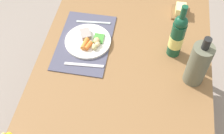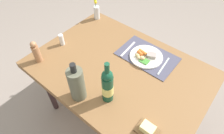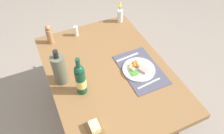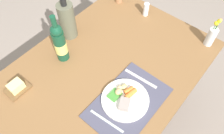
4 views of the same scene
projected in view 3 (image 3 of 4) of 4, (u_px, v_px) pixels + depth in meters
name	position (u px, v px, depth m)	size (l,w,h in m)	color
ground_plane	(109.00, 116.00, 2.27)	(8.00, 8.00, 0.00)	gray
dining_table	(109.00, 76.00, 1.80)	(1.32, 0.94, 0.71)	brown
placemat	(141.00, 69.00, 1.76)	(0.46, 0.30, 0.01)	#49485C
dinner_plate	(138.00, 69.00, 1.74)	(0.26, 0.26, 0.04)	white
fork	(149.00, 83.00, 1.65)	(0.01, 0.21, 0.01)	silver
knife	(127.00, 57.00, 1.85)	(0.02, 0.21, 0.01)	silver
pepper_mill	(49.00, 35.00, 1.93)	(0.05, 0.05, 0.19)	#AB754E
flower_vase	(120.00, 15.00, 2.17)	(0.06, 0.06, 0.21)	silver
butter_dish	(95.00, 127.00, 1.39)	(0.13, 0.10, 0.06)	brown
salt_shaker	(76.00, 31.00, 2.03)	(0.04, 0.04, 0.10)	white
wine_bottle	(81.00, 79.00, 1.52)	(0.07, 0.07, 0.33)	#15482F
cooler_bottle	(60.00, 69.00, 1.59)	(0.10, 0.10, 0.31)	#5F5F4B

